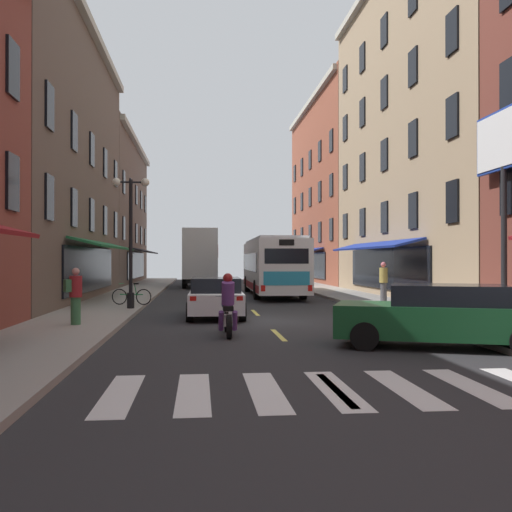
{
  "coord_description": "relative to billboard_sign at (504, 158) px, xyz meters",
  "views": [
    {
      "loc": [
        -2.11,
        -18.82,
        2.03
      ],
      "look_at": [
        0.9,
        11.86,
        2.21
      ],
      "focal_mm": 40.49,
      "sensor_mm": 36.0,
      "label": 1
    }
  ],
  "objects": [
    {
      "name": "sidewalk_left",
      "position": [
        -12.95,
        2.23,
        -5.02
      ],
      "size": [
        3.0,
        80.0,
        0.14
      ],
      "primitive_type": "cube",
      "color": "gray",
      "rests_on": "ground"
    },
    {
      "name": "billboard_sign",
      "position": [
        0.0,
        0.0,
        0.0
      ],
      "size": [
        0.4,
        3.18,
        6.46
      ],
      "color": "black",
      "rests_on": "sidewalk_right"
    },
    {
      "name": "sedan_mid",
      "position": [
        -8.99,
        33.94,
        -4.41
      ],
      "size": [
        1.96,
        4.73,
        1.32
      ],
      "color": "navy",
      "rests_on": "ground"
    },
    {
      "name": "pedestrian_near",
      "position": [
        -12.75,
        0.52,
        -4.08
      ],
      "size": [
        0.52,
        0.45,
        1.65
      ],
      "rotation": [
        0.0,
        0.0,
        5.23
      ],
      "color": "#33663F",
      "rests_on": "sidewalk_left"
    },
    {
      "name": "street_lamp_twin",
      "position": [
        -11.81,
        6.06,
        -2.16
      ],
      "size": [
        1.42,
        0.32,
        5.04
      ],
      "color": "black",
      "rests_on": "sidewalk_left"
    },
    {
      "name": "crosswalk_near",
      "position": [
        -7.05,
        -7.77,
        -5.09
      ],
      "size": [
        7.1,
        2.8,
        0.01
      ],
      "color": "silver",
      "rests_on": "ground"
    },
    {
      "name": "lane_centre_dashes",
      "position": [
        -7.05,
        1.98,
        -5.09
      ],
      "size": [
        0.14,
        73.9,
        0.01
      ],
      "color": "#DBCC4C",
      "rests_on": "ground"
    },
    {
      "name": "sedan_far",
      "position": [
        -3.63,
        -3.86,
        -4.35
      ],
      "size": [
        5.03,
        3.32,
        1.45
      ],
      "color": "#144723",
      "rests_on": "ground"
    },
    {
      "name": "sedan_near",
      "position": [
        -8.59,
        3.63,
        -4.39
      ],
      "size": [
        2.0,
        4.35,
        1.39
      ],
      "color": "silver",
      "rests_on": "ground"
    },
    {
      "name": "box_truck",
      "position": [
        -9.12,
        25.55,
        -2.99
      ],
      "size": [
        2.5,
        7.25,
        4.16
      ],
      "color": "black",
      "rests_on": "ground"
    },
    {
      "name": "motorcycle_rider",
      "position": [
        -8.41,
        -1.2,
        -4.38
      ],
      "size": [
        0.62,
        2.07,
        1.66
      ],
      "color": "black",
      "rests_on": "ground"
    },
    {
      "name": "ground_plane",
      "position": [
        -7.05,
        2.23,
        -5.14
      ],
      "size": [
        34.8,
        80.0,
        0.1
      ],
      "primitive_type": "cube",
      "color": "#28282B"
    },
    {
      "name": "transit_bus",
      "position": [
        -5.06,
        15.65,
        -3.43
      ],
      "size": [
        2.78,
        11.79,
        3.17
      ],
      "color": "silver",
      "rests_on": "ground"
    },
    {
      "name": "sidewalk_right",
      "position": [
        -1.15,
        2.23,
        -5.02
      ],
      "size": [
        3.0,
        80.0,
        0.14
      ],
      "primitive_type": "cube",
      "color": "gray",
      "rests_on": "ground"
    },
    {
      "name": "pedestrian_mid",
      "position": [
        -1.09,
        8.12,
        -4.04
      ],
      "size": [
        0.36,
        0.36,
        1.78
      ],
      "rotation": [
        0.0,
        0.0,
        0.01
      ],
      "color": "#4C4C51",
      "rests_on": "sidewalk_right"
    },
    {
      "name": "bicycle_near",
      "position": [
        -11.97,
        7.8,
        -4.59
      ],
      "size": [
        1.68,
        0.57,
        0.91
      ],
      "color": "black",
      "rests_on": "sidewalk_left"
    }
  ]
}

